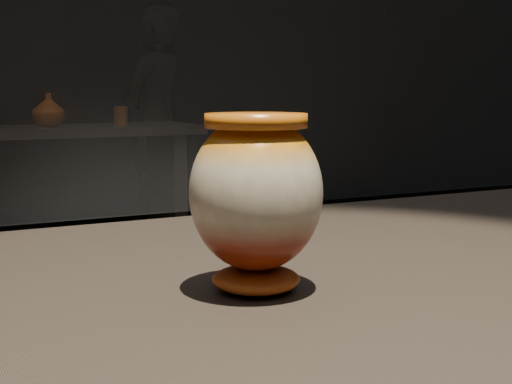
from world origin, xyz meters
TOP-DOWN VIEW (x-y plane):
  - main_vase at (0.07, -0.05)m, footprint 0.14×0.14m
  - back_shelf at (0.34, 3.40)m, footprint 2.00×0.60m
  - back_vase_mid at (0.50, 3.39)m, footprint 0.24×0.24m
  - back_vase_right at (0.90, 3.37)m, footprint 0.08×0.08m
  - visitor at (1.46, 4.41)m, footprint 0.75×0.71m

SIDE VIEW (x-z plane):
  - back_shelf at x=0.34m, z-range 0.19..1.09m
  - visitor at x=1.46m, z-range 0.00..1.71m
  - back_vase_right at x=0.90m, z-range 0.90..1.01m
  - back_vase_mid at x=0.50m, z-range 0.90..1.09m
  - main_vase at x=0.07m, z-range 0.91..1.10m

